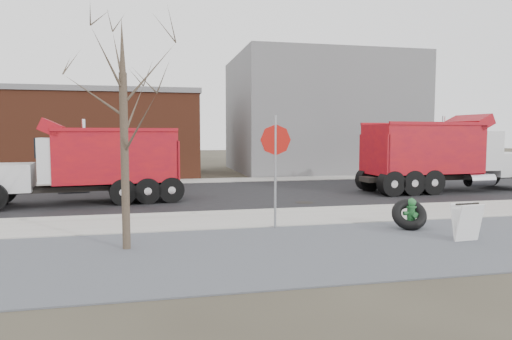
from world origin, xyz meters
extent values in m
plane|color=#383328|center=(0.00, 0.00, 0.00)|extent=(120.00, 120.00, 0.00)
cube|color=slate|center=(0.00, -3.50, 0.01)|extent=(60.00, 5.00, 0.03)
cube|color=#9E9B93|center=(0.00, 0.25, 0.03)|extent=(60.00, 2.50, 0.06)
cube|color=#9E9B93|center=(0.00, 1.55, 0.06)|extent=(60.00, 0.15, 0.11)
cube|color=black|center=(0.00, 6.30, 0.01)|extent=(60.00, 9.40, 0.02)
cube|color=#9E9B93|center=(0.00, 12.00, 0.03)|extent=(60.00, 2.00, 0.06)
cube|color=slate|center=(9.00, 18.00, 4.00)|extent=(12.00, 10.00, 8.00)
cube|color=brown|center=(-10.00, 17.00, 2.50)|extent=(20.00, 8.00, 5.00)
cube|color=slate|center=(-10.00, 17.00, 5.15)|extent=(20.20, 8.20, 0.30)
cylinder|color=#382D23|center=(-3.20, -2.60, 2.00)|extent=(0.18, 0.18, 4.00)
cone|color=#382D23|center=(-3.20, -2.60, 4.60)|extent=(0.14, 0.14, 1.20)
cylinder|color=#2B7136|center=(4.44, -1.88, 0.03)|extent=(0.46, 0.46, 0.06)
cylinder|color=#2B7136|center=(4.44, -1.88, 0.34)|extent=(0.24, 0.24, 0.62)
cylinder|color=#2B7136|center=(4.44, -1.88, 0.62)|extent=(0.31, 0.31, 0.05)
sphere|color=#2B7136|center=(4.44, -1.88, 0.73)|extent=(0.25, 0.25, 0.25)
cylinder|color=#2B7136|center=(4.44, -1.88, 0.83)|extent=(0.05, 0.05, 0.06)
cylinder|color=#2B7136|center=(4.26, -1.88, 0.44)|extent=(0.12, 0.11, 0.11)
cylinder|color=#2B7136|center=(4.61, -1.88, 0.44)|extent=(0.12, 0.11, 0.11)
cylinder|color=#2B7136|center=(4.44, -2.06, 0.41)|extent=(0.16, 0.12, 0.16)
torus|color=black|center=(4.30, -2.00, 0.42)|extent=(1.13, 1.01, 0.91)
cylinder|color=gray|center=(0.71, -1.10, 1.58)|extent=(0.07, 0.07, 3.15)
cylinder|color=#A7110B|center=(0.71, -1.10, 2.48)|extent=(0.86, 0.05, 0.86)
cube|color=white|center=(4.90, -3.70, 0.49)|extent=(0.69, 0.29, 0.92)
cube|color=white|center=(4.88, -3.51, 0.49)|extent=(0.69, 0.29, 0.92)
cube|color=black|center=(4.89, -3.61, 0.94)|extent=(0.67, 0.10, 0.04)
cube|color=black|center=(10.48, 5.25, 0.66)|extent=(8.40, 1.37, 0.22)
cube|color=silver|center=(13.77, 5.45, 1.19)|extent=(2.26, 2.04, 1.08)
cube|color=silver|center=(11.87, 5.34, 1.88)|extent=(1.70, 2.34, 1.76)
cube|color=black|center=(12.62, 5.38, 2.37)|extent=(0.17, 1.96, 0.78)
cube|color=#A80E11|center=(9.21, 5.17, 1.98)|extent=(5.02, 2.64, 2.15)
cylinder|color=silver|center=(10.97, 6.21, 2.32)|extent=(0.15, 0.15, 2.35)
cylinder|color=black|center=(13.90, 6.52, 0.56)|extent=(1.09, 0.36, 1.08)
cylinder|color=black|center=(7.98, 6.04, 0.56)|extent=(1.09, 0.36, 1.08)
cylinder|color=black|center=(8.09, 4.16, 0.56)|extent=(1.09, 0.36, 1.08)
cube|color=black|center=(-5.15, 4.82, 0.61)|extent=(7.27, 1.70, 0.19)
cube|color=silver|center=(-7.84, 4.48, 1.08)|extent=(2.15, 1.96, 0.97)
cube|color=silver|center=(-5.95, 4.72, 1.70)|extent=(1.67, 2.20, 1.59)
cube|color=black|center=(-6.70, 4.62, 2.15)|extent=(0.28, 1.76, 0.71)
cube|color=#A80E11|center=(-4.01, 4.97, 1.79)|extent=(4.66, 2.68, 1.95)
cylinder|color=silver|center=(-5.00, 3.99, 2.10)|extent=(0.14, 0.14, 2.13)
cylinder|color=black|center=(-8.16, 5.40, 0.51)|extent=(1.00, 0.39, 0.97)
cylinder|color=black|center=(-2.85, 4.26, 0.51)|extent=(1.00, 0.39, 0.97)
cylinder|color=black|center=(-3.07, 5.95, 0.51)|extent=(1.00, 0.39, 0.97)
camera|label=1|loc=(-2.52, -13.24, 2.65)|focal=32.00mm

